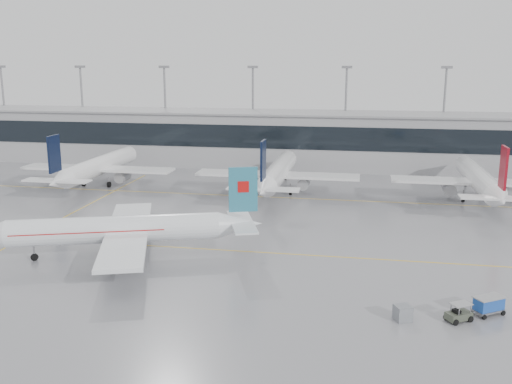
% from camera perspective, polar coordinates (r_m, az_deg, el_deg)
% --- Properties ---
extents(ground, '(320.00, 320.00, 0.00)m').
position_cam_1_polar(ground, '(72.75, -1.71, -5.92)').
color(ground, gray).
rests_on(ground, ground).
extents(taxi_line_main, '(120.00, 0.25, 0.01)m').
position_cam_1_polar(taxi_line_main, '(72.75, -1.71, -5.91)').
color(taxi_line_main, yellow).
rests_on(taxi_line_main, ground).
extents(taxi_line_north, '(120.00, 0.25, 0.01)m').
position_cam_1_polar(taxi_line_north, '(101.16, 1.83, -0.53)').
color(taxi_line_north, yellow).
rests_on(taxi_line_north, ground).
extents(taxi_line_cross, '(0.25, 60.00, 0.01)m').
position_cam_1_polar(taxi_line_cross, '(96.48, -17.48, -1.79)').
color(taxi_line_cross, yellow).
rests_on(taxi_line_cross, ground).
extents(terminal, '(180.00, 15.00, 12.00)m').
position_cam_1_polar(terminal, '(131.31, 3.95, 5.21)').
color(terminal, '#99999D').
rests_on(terminal, ground).
extents(terminal_glass, '(180.00, 0.20, 5.00)m').
position_cam_1_polar(terminal_glass, '(123.68, 3.56, 5.44)').
color(terminal_glass, black).
rests_on(terminal_glass, ground).
extents(terminal_roof, '(182.00, 16.00, 0.40)m').
position_cam_1_polar(terminal_roof, '(130.63, 3.99, 7.91)').
color(terminal_roof, gray).
rests_on(terminal_roof, ground).
extents(light_masts, '(156.40, 1.00, 22.60)m').
position_cam_1_polar(light_masts, '(136.48, 4.28, 8.59)').
color(light_masts, gray).
rests_on(light_masts, ground).
extents(air_canada_jet, '(34.07, 27.49, 10.81)m').
position_cam_1_polar(air_canada_jet, '(71.59, -12.91, -3.70)').
color(air_canada_jet, white).
rests_on(air_canada_jet, ground).
extents(parked_jet_b, '(29.64, 36.96, 11.72)m').
position_cam_1_polar(parked_jet_b, '(114.22, -15.52, 2.46)').
color(parked_jet_b, white).
rests_on(parked_jet_b, ground).
extents(parked_jet_c, '(29.64, 36.96, 11.72)m').
position_cam_1_polar(parked_jet_c, '(103.95, 2.15, 1.93)').
color(parked_jet_c, white).
rests_on(parked_jet_c, ground).
extents(parked_jet_d, '(29.64, 36.96, 11.72)m').
position_cam_1_polar(parked_jet_d, '(104.95, 21.43, 1.14)').
color(parked_jet_d, white).
rests_on(parked_jet_d, ground).
extents(baggage_tug, '(3.34, 2.57, 1.70)m').
position_cam_1_polar(baggage_tug, '(57.05, 19.60, -11.50)').
color(baggage_tug, '#404638').
rests_on(baggage_tug, ground).
extents(baggage_cart, '(3.29, 2.91, 1.80)m').
position_cam_1_polar(baggage_cart, '(59.23, 22.25, -10.33)').
color(baggage_cart, gray).
rests_on(baggage_cart, ground).
extents(gse_unit, '(1.88, 1.84, 1.44)m').
position_cam_1_polar(gse_unit, '(55.64, 14.46, -11.64)').
color(gse_unit, slate).
rests_on(gse_unit, ground).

